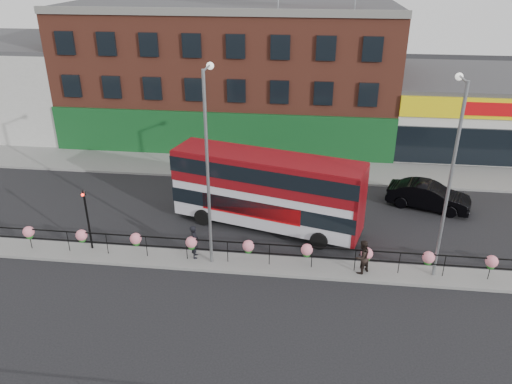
# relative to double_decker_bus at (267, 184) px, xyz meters

# --- Properties ---
(ground) EXTENTS (120.00, 120.00, 0.00)m
(ground) POSITION_rel_double_decker_bus_xyz_m (-0.49, -3.94, -2.54)
(ground) COLOR black
(ground) RESTS_ON ground
(north_pavement) EXTENTS (60.00, 4.00, 0.15)m
(north_pavement) POSITION_rel_double_decker_bus_xyz_m (-0.49, 8.06, -2.46)
(north_pavement) COLOR gray
(north_pavement) RESTS_ON ground
(median) EXTENTS (60.00, 1.60, 0.15)m
(median) POSITION_rel_double_decker_bus_xyz_m (-0.49, -3.94, -2.46)
(median) COLOR gray
(median) RESTS_ON ground
(brick_building) EXTENTS (25.00, 12.21, 10.30)m
(brick_building) POSITION_rel_double_decker_bus_xyz_m (-4.49, 16.02, 2.59)
(brick_building) COLOR brown
(brick_building) RESTS_ON ground
(supermarket) EXTENTS (15.00, 12.25, 5.30)m
(supermarket) POSITION_rel_double_decker_bus_xyz_m (15.51, 15.96, 0.11)
(supermarket) COLOR silver
(supermarket) RESTS_ON ground
(warehouse_west) EXTENTS (15.50, 12.00, 7.30)m
(warehouse_west) POSITION_rel_double_decker_bus_xyz_m (-24.74, 16.06, 1.11)
(warehouse_west) COLOR #BAB9B4
(warehouse_west) RESTS_ON ground
(median_railing) EXTENTS (30.04, 0.56, 1.23)m
(median_railing) POSITION_rel_double_decker_bus_xyz_m (-0.49, -3.94, -1.49)
(median_railing) COLOR black
(median_railing) RESTS_ON median
(double_decker_bus) EXTENTS (10.50, 5.02, 4.13)m
(double_decker_bus) POSITION_rel_double_decker_bus_xyz_m (0.00, 0.00, 0.00)
(double_decker_bus) COLOR silver
(double_decker_bus) RESTS_ON ground
(car) EXTENTS (4.40, 5.65, 1.55)m
(car) POSITION_rel_double_decker_bus_xyz_m (9.16, 3.37, -1.77)
(car) COLOR black
(car) RESTS_ON ground
(pedestrian_a) EXTENTS (0.79, 0.66, 1.72)m
(pedestrian_a) POSITION_rel_double_decker_bus_xyz_m (-3.14, -3.71, -1.53)
(pedestrian_a) COLOR black
(pedestrian_a) RESTS_ON median
(pedestrian_b) EXTENTS (1.44, 1.44, 1.67)m
(pedestrian_b) POSITION_rel_double_decker_bus_xyz_m (4.79, -4.08, -1.56)
(pedestrian_b) COLOR black
(pedestrian_b) RESTS_ON median
(lamp_column_west) EXTENTS (0.33, 1.62, 9.21)m
(lamp_column_west) POSITION_rel_double_decker_bus_xyz_m (-2.27, -3.78, 3.07)
(lamp_column_west) COLOR gray
(lamp_column_west) RESTS_ON median
(lamp_column_east) EXTENTS (0.32, 1.58, 9.00)m
(lamp_column_east) POSITION_rel_double_decker_bus_xyz_m (8.10, -3.66, 2.94)
(lamp_column_east) COLOR gray
(lamp_column_east) RESTS_ON median
(traffic_light_median) EXTENTS (0.15, 0.28, 3.65)m
(traffic_light_median) POSITION_rel_double_decker_bus_xyz_m (-8.49, -3.55, -0.07)
(traffic_light_median) COLOR black
(traffic_light_median) RESTS_ON median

